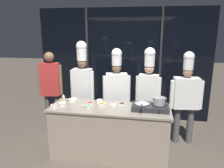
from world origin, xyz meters
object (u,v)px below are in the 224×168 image
Objects in this scene: serving_spoon_slotted at (81,106)px; chef_pastry at (186,94)px; frying_pan at (142,103)px; person_guest at (51,84)px; portable_stove at (150,107)px; chef_line at (148,88)px; squeeze_bottle_oil at (64,99)px; prep_bowl_scallions at (88,106)px; prep_bowl_bell_pepper at (90,103)px; prep_bowl_noodles at (100,101)px; stock_pot at (159,101)px; prep_bowl_mushrooms at (54,106)px; chef_sous at (117,88)px; chef_head at (83,81)px; prep_bowl_soy_glaze at (122,104)px; prep_bowl_garlic at (73,100)px; prep_bowl_carrots at (102,104)px; prep_bowl_shrimp at (113,105)px; prep_bowl_chicken at (63,104)px.

chef_pastry is (1.85, 0.73, 0.09)m from serving_spoon_slotted.
person_guest is at bearing 160.52° from frying_pan.
portable_stove is 0.32× the size of chef_line.
prep_bowl_scallions is at bearing -20.43° from squeeze_bottle_oil.
prep_bowl_noodles is at bearing 48.45° from prep_bowl_bell_pepper.
person_guest is (-2.20, 0.68, 0.01)m from stock_pot.
prep_bowl_scallions is 0.45× the size of serving_spoon_slotted.
prep_bowl_mushrooms is 0.07× the size of chef_sous.
portable_stove is at bearing 156.56° from chef_head.
prep_bowl_noodles is 1.64m from chef_pastry.
prep_bowl_bell_pepper is 0.56m from prep_bowl_soy_glaze.
prep_bowl_garlic is (-0.92, 0.06, 0.00)m from prep_bowl_soy_glaze.
chef_line is (2.02, -0.05, 0.03)m from person_guest.
prep_bowl_carrots is (0.72, -0.05, -0.05)m from squeeze_bottle_oil.
frying_pan is 3.21× the size of prep_bowl_soy_glaze.
frying_pan reaches higher than prep_bowl_noodles.
prep_bowl_carrots reaches higher than prep_bowl_bell_pepper.
prep_bowl_soy_glaze is (-0.36, 0.15, -0.09)m from frying_pan.
chef_head is 1.05× the size of chef_line.
prep_bowl_mushrooms is 0.08× the size of person_guest.
prep_bowl_scallions reaches higher than prep_bowl_shrimp.
prep_bowl_garlic is 1.45m from chef_line.
prep_bowl_mushrooms is (-0.57, -0.23, -0.00)m from prep_bowl_bell_pepper.
prep_bowl_shrimp is at bearing 142.59° from chef_head.
chef_sous is (-0.04, 0.63, 0.13)m from prep_bowl_shrimp.
person_guest is at bearing 148.96° from prep_bowl_bell_pepper.
prep_bowl_soy_glaze is 0.55× the size of serving_spoon_slotted.
chef_head is (0.04, 0.51, 0.23)m from prep_bowl_garlic.
chef_pastry is at bearing 20.46° from prep_bowl_mushrooms.
frying_pan is (-0.14, -0.01, 0.07)m from portable_stove.
prep_bowl_carrots is at bearing 11.88° from serving_spoon_slotted.
prep_bowl_noodles reaches higher than prep_bowl_shrimp.
prep_bowl_mushrooms is at bearing -174.43° from prep_bowl_scallions.
squeeze_bottle_oil is at bearing -167.75° from prep_bowl_noodles.
chef_sous is 1.02× the size of chef_pastry.
prep_bowl_shrimp is 0.06× the size of chef_sous.
person_guest reaches higher than portable_stove.
person_guest reaches higher than frying_pan.
prep_bowl_chicken is 1.03× the size of prep_bowl_soy_glaze.
squeeze_bottle_oil is at bearing 22.85° from chef_sous.
chef_sous is (0.88, 0.59, 0.08)m from squeeze_bottle_oil.
squeeze_bottle_oil is at bearing 120.72° from person_guest.
prep_bowl_soy_glaze is (0.42, -0.08, -0.01)m from prep_bowl_noodles.
chef_sous reaches higher than prep_bowl_soy_glaze.
prep_bowl_mushrooms is at bearing -105.09° from squeeze_bottle_oil.
prep_bowl_shrimp is at bearing 175.12° from portable_stove.
prep_bowl_shrimp is 1.02m from chef_head.
prep_bowl_noodles is (0.14, 0.16, 0.00)m from prep_bowl_bell_pepper.
chef_line reaches higher than squeeze_bottle_oil.
prep_bowl_bell_pepper is 1.11× the size of prep_bowl_noodles.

